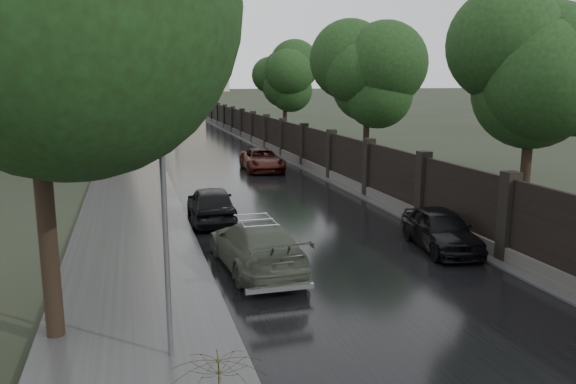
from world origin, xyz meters
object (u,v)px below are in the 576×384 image
(volga_sedan, at_px, (256,245))
(car_right_near, at_px, (441,229))
(tree_left_far, at_px, (93,82))
(tree_right_b, at_px, (367,87))
(tree_right_a, at_px, (532,90))
(tree_right_c, at_px, (285,85))
(lamp_post, at_px, (165,226))
(traffic_light, at_px, (159,131))
(hatchback_left, at_px, (211,204))
(car_right_far, at_px, (262,160))
(tree_left_near, at_px, (29,17))

(volga_sedan, relative_size, car_right_near, 1.23)
(tree_left_far, bearing_deg, tree_right_b, -27.30)
(tree_right_a, xyz_separation_m, tree_right_b, (0.00, 14.00, 0.00))
(tree_left_far, distance_m, tree_right_c, 18.45)
(lamp_post, xyz_separation_m, traffic_light, (1.10, 23.49, -0.27))
(lamp_post, relative_size, hatchback_left, 1.23)
(tree_right_c, xyz_separation_m, car_right_near, (-4.10, -33.38, -4.29))
(tree_left_far, height_order, hatchback_left, tree_left_far)
(traffic_light, distance_m, volga_sedan, 18.77)
(traffic_light, bearing_deg, volga_sedan, -84.91)
(tree_right_b, relative_size, tree_right_c, 1.00)
(tree_right_b, bearing_deg, tree_right_a, -90.00)
(tree_right_b, bearing_deg, lamp_post, -122.18)
(tree_right_c, relative_size, volga_sedan, 1.47)
(tree_right_c, xyz_separation_m, car_right_far, (-5.90, -16.21, -4.30))
(car_right_near, bearing_deg, tree_left_near, -154.25)
(tree_right_b, height_order, car_right_far, tree_right_b)
(tree_right_b, height_order, volga_sedan, tree_right_b)
(car_right_far, bearing_deg, tree_right_a, -66.92)
(tree_left_far, distance_m, tree_right_a, 26.91)
(tree_right_a, height_order, car_right_far, tree_right_a)
(tree_right_c, bearing_deg, volga_sedan, -106.79)
(tree_right_c, distance_m, volga_sedan, 35.37)
(tree_right_a, xyz_separation_m, car_right_far, (-5.90, 15.79, -4.30))
(tree_right_b, xyz_separation_m, car_right_far, (-5.90, 1.79, -4.30))
(car_right_near, bearing_deg, car_right_far, 103.52)
(tree_left_far, bearing_deg, volga_sedan, -77.22)
(tree_right_b, height_order, tree_right_c, same)
(volga_sedan, bearing_deg, tree_right_c, -110.60)
(tree_right_b, xyz_separation_m, lamp_post, (-12.90, -20.50, -2.28))
(tree_left_near, height_order, car_right_far, tree_left_near)
(tree_left_far, xyz_separation_m, hatchback_left, (4.89, -17.90, -4.54))
(tree_right_a, bearing_deg, tree_left_near, -161.68)
(volga_sedan, xyz_separation_m, car_right_near, (6.04, 0.24, -0.03))
(lamp_post, xyz_separation_m, hatchback_left, (2.29, 10.60, -1.97))
(tree_right_a, bearing_deg, tree_right_b, 90.00)
(volga_sedan, bearing_deg, tree_left_far, -81.03)
(tree_right_a, height_order, tree_right_c, same)
(tree_right_b, relative_size, hatchback_left, 1.69)
(tree_left_far, xyz_separation_m, tree_right_a, (15.50, -22.00, -0.29))
(car_right_far, bearing_deg, volga_sedan, -101.10)
(traffic_light, distance_m, hatchback_left, 13.06)
(tree_left_near, height_order, tree_left_far, tree_left_near)
(traffic_light, xyz_separation_m, car_right_near, (7.70, -18.38, -1.74))
(traffic_light, bearing_deg, tree_right_a, -55.23)
(tree_left_near, distance_m, tree_right_a, 15.97)
(tree_left_far, height_order, car_right_far, tree_left_far)
(tree_right_b, relative_size, car_right_near, 1.81)
(tree_right_a, distance_m, car_right_near, 6.09)
(volga_sedan, bearing_deg, tree_right_a, -174.74)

